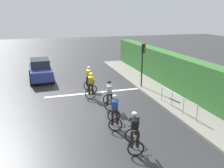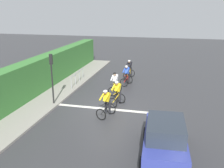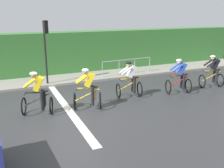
# 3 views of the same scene
# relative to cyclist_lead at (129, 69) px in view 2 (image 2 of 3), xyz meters

# --- Properties ---
(ground_plane) EXTENTS (80.00, 80.00, 0.00)m
(ground_plane) POSITION_rel_cyclist_lead_xyz_m (-0.05, -7.62, -0.80)
(ground_plane) COLOR #333335
(sidewalk_kerb) EXTENTS (2.80, 24.07, 0.12)m
(sidewalk_kerb) POSITION_rel_cyclist_lead_xyz_m (-4.74, -5.62, -0.74)
(sidewalk_kerb) COLOR gray
(sidewalk_kerb) RESTS_ON ground
(stone_wall_low) EXTENTS (0.44, 24.07, 0.41)m
(stone_wall_low) POSITION_rel_cyclist_lead_xyz_m (-5.64, -5.62, -0.59)
(stone_wall_low) COLOR gray
(stone_wall_low) RESTS_ON ground
(hedge_wall) EXTENTS (1.10, 24.07, 2.57)m
(hedge_wall) POSITION_rel_cyclist_lead_xyz_m (-5.94, -5.62, 0.49)
(hedge_wall) COLOR #387533
(hedge_wall) RESTS_ON ground
(road_marking_stop_line) EXTENTS (7.00, 0.30, 0.01)m
(road_marking_stop_line) POSITION_rel_cyclist_lead_xyz_m (-0.05, -7.56, -0.79)
(road_marking_stop_line) COLOR silver
(road_marking_stop_line) RESTS_ON ground
(cyclist_lead) EXTENTS (0.92, 1.21, 1.66)m
(cyclist_lead) POSITION_rel_cyclist_lead_xyz_m (0.00, 0.00, 0.00)
(cyclist_lead) COLOR black
(cyclist_lead) RESTS_ON ground
(cyclist_second) EXTENTS (0.91, 1.21, 1.66)m
(cyclist_second) POSITION_rel_cyclist_lead_xyz_m (0.15, -2.19, 0.00)
(cyclist_second) COLOR black
(cyclist_second) RESTS_ON ground
(cyclist_mid) EXTENTS (0.85, 1.18, 1.66)m
(cyclist_mid) POSITION_rel_cyclist_lead_xyz_m (-0.26, -4.60, 0.00)
(cyclist_mid) COLOR black
(cyclist_mid) RESTS_ON ground
(cyclist_fourth) EXTENTS (1.00, 1.25, 1.66)m
(cyclist_fourth) POSITION_rel_cyclist_lead_xyz_m (0.37, -6.79, 0.00)
(cyclist_fourth) COLOR black
(cyclist_fourth) RESTS_ON ground
(cyclist_trailing) EXTENTS (0.99, 1.24, 1.66)m
(cyclist_trailing) POSITION_rel_cyclist_lead_xyz_m (0.14, -8.70, 0.00)
(cyclist_trailing) COLOR black
(cyclist_trailing) RESTS_ON ground
(car_navy) EXTENTS (2.06, 4.19, 1.76)m
(car_navy) POSITION_rel_cyclist_lead_xyz_m (3.59, -12.17, 0.08)
(car_navy) COLOR navy
(car_navy) RESTS_ON ground
(traffic_light_near_crossing) EXTENTS (0.26, 0.30, 3.34)m
(traffic_light_near_crossing) POSITION_rel_cyclist_lead_xyz_m (-3.70, -7.63, 1.43)
(traffic_light_near_crossing) COLOR black
(traffic_light_near_crossing) RESTS_ON ground
(pedestrian_railing_kerbside) EXTENTS (0.28, 3.31, 1.03)m
(pedestrian_railing_kerbside) POSITION_rel_cyclist_lead_xyz_m (-3.84, -2.93, -0.02)
(pedestrian_railing_kerbside) COLOR #999EA3
(pedestrian_railing_kerbside) RESTS_ON ground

